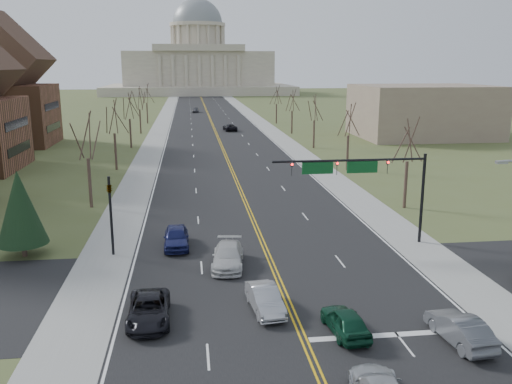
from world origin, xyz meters
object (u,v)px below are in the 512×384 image
object	(u,v)px
car_nb_outer_lead	(460,329)
car_far_sb	(196,110)
car_sb_inner_lead	(265,299)
car_sb_inner_second	(228,256)
signal_left	(110,207)
car_sb_outer_lead	(149,310)
car_nb_inner_lead	(345,321)
car_far_nb	(230,127)
signal_mast	(361,173)
car_sb_outer_second	(176,237)

from	to	relation	value
car_nb_outer_lead	car_far_sb	distance (m)	139.81
car_sb_inner_lead	car_sb_inner_second	world-z (taller)	car_sb_inner_second
signal_left	car_far_sb	bearing A→B (deg)	86.27
car_sb_outer_lead	car_sb_inner_second	world-z (taller)	car_sb_inner_second
car_nb_inner_lead	car_sb_inner_second	bearing A→B (deg)	-68.03
car_nb_outer_lead	car_far_nb	world-z (taller)	car_nb_outer_lead
car_sb_inner_lead	car_nb_inner_lead	bearing A→B (deg)	-46.58
car_far_nb	car_nb_inner_lead	bearing A→B (deg)	82.93
signal_mast	car_far_sb	xyz separation A→B (m)	(-10.89, 123.70, -4.99)
car_sb_inner_lead	car_sb_inner_second	distance (m)	7.49
car_nb_inner_lead	car_sb_outer_lead	world-z (taller)	car_nb_inner_lead
car_nb_inner_lead	car_sb_inner_second	size ratio (longest dim) A/B	0.79
signal_mast	car_sb_inner_lead	bearing A→B (deg)	-129.72
car_nb_outer_lead	car_sb_inner_lead	bearing A→B (deg)	-32.98
signal_mast	car_sb_outer_lead	size ratio (longest dim) A/B	2.43
signal_left	car_nb_inner_lead	size ratio (longest dim) A/B	1.46
signal_mast	car_sb_inner_lead	size ratio (longest dim) A/B	2.80
car_sb_outer_lead	signal_left	bearing A→B (deg)	105.33
car_far_nb	car_sb_outer_second	bearing A→B (deg)	75.97
signal_mast	car_nb_inner_lead	distance (m)	15.77
signal_mast	car_nb_outer_lead	size ratio (longest dim) A/B	2.68
signal_left	car_nb_outer_lead	bearing A→B (deg)	-38.97
car_sb_outer_lead	car_sb_inner_second	bearing A→B (deg)	56.22
car_far_nb	car_far_sb	bearing A→B (deg)	-88.48
car_sb_outer_second	car_far_nb	bearing A→B (deg)	81.60
signal_left	car_sb_outer_second	bearing A→B (deg)	13.63
car_sb_inner_lead	car_sb_outer_lead	world-z (taller)	car_sb_inner_lead
car_sb_inner_lead	car_far_nb	world-z (taller)	car_far_nb
car_sb_inner_lead	car_far_nb	xyz separation A→B (m)	(4.70, 87.75, 0.02)
car_sb_inner_second	car_far_nb	bearing A→B (deg)	92.62
signal_left	car_sb_inner_lead	bearing A→B (deg)	-47.29
car_sb_inner_second	car_sb_outer_second	distance (m)	5.91
car_sb_inner_second	car_nb_outer_lead	bearing A→B (deg)	-40.83
car_sb_inner_lead	car_sb_outer_second	xyz separation A→B (m)	(-5.29, 11.94, 0.10)
car_sb_outer_lead	car_far_sb	world-z (taller)	car_far_sb
car_sb_inner_second	signal_left	bearing A→B (deg)	164.48
car_sb_inner_second	car_sb_outer_second	bearing A→B (deg)	135.67
car_far_sb	car_sb_outer_second	bearing A→B (deg)	-87.43
car_sb_inner_lead	car_sb_outer_lead	distance (m)	6.59
signal_mast	car_far_nb	distance (m)	77.23
signal_mast	signal_left	size ratio (longest dim) A/B	2.02
car_sb_inner_lead	car_sb_outer_lead	bearing A→B (deg)	178.04
signal_mast	signal_left	bearing A→B (deg)	180.00
car_nb_outer_lead	car_sb_inner_second	xyz separation A→B (m)	(-10.98, 12.17, 0.01)
car_sb_inner_second	car_far_nb	world-z (taller)	car_sb_inner_second
car_sb_inner_second	car_sb_outer_second	size ratio (longest dim) A/B	1.10
signal_left	car_nb_outer_lead	xyz separation A→B (m)	(19.35, -15.65, -2.96)
car_sb_outer_lead	car_sb_inner_lead	bearing A→B (deg)	3.12
car_sb_inner_lead	car_sb_inner_second	xyz separation A→B (m)	(-1.60, 7.32, 0.05)
car_nb_inner_lead	signal_left	bearing A→B (deg)	-50.76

